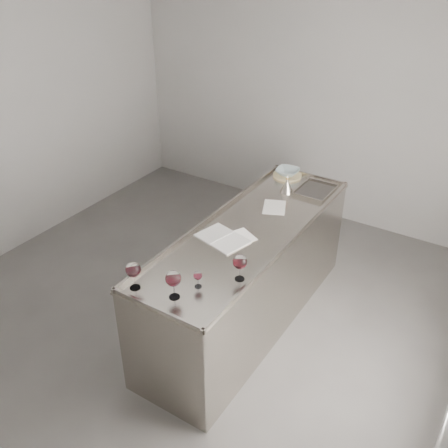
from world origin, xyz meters
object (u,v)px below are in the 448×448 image
Objects in this scene: wine_glass_right at (240,262)px; wine_funnel at (287,187)px; wine_glass_small at (198,276)px; wine_glass_left at (133,270)px; ceramic_bowl at (288,172)px; counter at (248,276)px; wine_glass_middle at (173,279)px; notebook at (222,238)px.

wine_funnel is at bearing 103.07° from wine_glass_right.
wine_glass_left is at bearing -145.67° from wine_glass_small.
wine_funnel is (0.15, -0.32, 0.01)m from ceramic_bowl.
wine_glass_left reaches higher than wine_glass_right.
counter is at bearing -79.82° from ceramic_bowl.
wine_funnel is (-0.06, 1.78, -0.09)m from wine_glass_middle.
wine_glass_right is 0.88× the size of ceramic_bowl.
counter is at bearing -86.66° from wine_funnel.
wine_glass_middle is at bearing -89.38° from counter.
ceramic_bowl is at bearing 87.84° from wine_glass_left.
wine_funnel is at bearing 82.87° from wine_glass_left.
wine_glass_right is (0.55, 0.47, -0.01)m from wine_glass_left.
wine_glass_small reaches higher than counter.
wine_glass_right is at bearing 40.45° from wine_glass_left.
counter is 12.24× the size of wine_glass_right.
counter is 10.80× the size of ceramic_bowl.
wine_glass_left is 1.04× the size of wine_glass_right.
counter is 11.72× the size of wine_glass_left.
wine_glass_middle is 0.80m from notebook.
counter is 1.01m from wine_glass_small.
wine_glass_middle reaches higher than wine_glass_left.
counter is 1.19m from wine_glass_middle.
wine_glass_right is 0.55m from notebook.
wine_glass_right is 1.41m from wine_funnel.
wine_glass_middle is 0.94× the size of ceramic_bowl.
wine_glass_left reaches higher than notebook.
wine_glass_left reaches higher than ceramic_bowl.
notebook is at bearing -114.43° from counter.
wine_glass_left reaches higher than counter.
wine_funnel is (0.06, 1.00, 0.05)m from notebook.
notebook is at bearing 135.82° from wine_glass_right.
wine_funnel is at bearing 100.45° from notebook.
ceramic_bowl is at bearing 115.30° from wine_funnel.
ceramic_bowl is 1.23× the size of wine_funnel.
wine_glass_left is (-0.28, -1.08, 0.61)m from counter.
wine_glass_right is 0.45× the size of notebook.
wine_glass_right is at bearing -76.93° from wine_funnel.
wine_glass_right reaches higher than wine_funnel.
wine_funnel is (-0.12, 1.60, -0.03)m from wine_glass_small.
wine_glass_middle is 1.78m from wine_funnel.
wine_glass_middle is at bearing -84.42° from ceramic_bowl.
wine_glass_middle is (0.01, -1.02, 0.62)m from counter.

